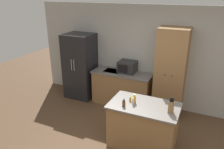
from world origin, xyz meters
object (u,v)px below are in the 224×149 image
object	(u,v)px
pantry_cabinet	(170,73)
knife_block	(171,107)
refrigerator	(80,66)
spice_bottle_amber_oil	(133,101)
spice_bottle_short_red	(124,103)
spice_bottle_tall_dark	(134,99)
microwave	(127,67)
spice_bottle_green_herb	(124,101)
spice_bottle_pale_salt	(130,99)

from	to	relation	value
pantry_cabinet	knife_block	world-z (taller)	pantry_cabinet
refrigerator	spice_bottle_amber_oil	xyz separation A→B (m)	(2.09, -1.45, 0.06)
knife_block	spice_bottle_short_red	xyz separation A→B (m)	(-0.83, -0.14, -0.05)
spice_bottle_amber_oil	spice_bottle_tall_dark	bearing A→B (deg)	95.25
knife_block	spice_bottle_tall_dark	distance (m)	0.71
refrigerator	pantry_cabinet	distance (m)	2.49
knife_block	spice_bottle_tall_dark	world-z (taller)	knife_block
microwave	spice_bottle_tall_dark	bearing A→B (deg)	-64.48
pantry_cabinet	knife_block	size ratio (longest dim) A/B	7.23
spice_bottle_green_herb	spice_bottle_pale_salt	world-z (taller)	spice_bottle_green_herb
microwave	spice_bottle_tall_dark	xyz separation A→B (m)	(0.71, -1.49, -0.07)
refrigerator	knife_block	world-z (taller)	refrigerator
refrigerator	pantry_cabinet	bearing A→B (deg)	1.25
knife_block	spice_bottle_short_red	distance (m)	0.84
spice_bottle_tall_dark	spice_bottle_short_red	size ratio (longest dim) A/B	1.27
spice_bottle_green_herb	refrigerator	bearing A→B (deg)	142.17
microwave	spice_bottle_pale_salt	world-z (taller)	microwave
spice_bottle_short_red	microwave	bearing A→B (deg)	108.92
spice_bottle_tall_dark	spice_bottle_short_red	world-z (taller)	spice_bottle_tall_dark
pantry_cabinet	spice_bottle_amber_oil	distance (m)	1.56
refrigerator	spice_bottle_tall_dark	xyz separation A→B (m)	(2.08, -1.37, 0.07)
refrigerator	spice_bottle_amber_oil	bearing A→B (deg)	-34.82
microwave	pantry_cabinet	bearing A→B (deg)	-3.39
spice_bottle_green_herb	spice_bottle_pale_salt	xyz separation A→B (m)	(0.08, 0.14, -0.01)
knife_block	spice_bottle_green_herb	xyz separation A→B (m)	(-0.86, -0.04, -0.07)
microwave	spice_bottle_green_herb	xyz separation A→B (m)	(0.55, -1.61, -0.10)
spice_bottle_pale_salt	spice_bottle_tall_dark	bearing A→B (deg)	-14.09
spice_bottle_green_herb	spice_bottle_pale_salt	distance (m)	0.16
knife_block	spice_bottle_amber_oil	world-z (taller)	knife_block
spice_bottle_tall_dark	spice_bottle_pale_salt	distance (m)	0.10
refrigerator	spice_bottle_short_red	xyz separation A→B (m)	(1.95, -1.59, 0.05)
refrigerator	spice_bottle_pale_salt	world-z (taller)	refrigerator
pantry_cabinet	spice_bottle_green_herb	distance (m)	1.65
spice_bottle_short_red	spice_bottle_green_herb	world-z (taller)	spice_bottle_short_red
spice_bottle_short_red	spice_bottle_amber_oil	bearing A→B (deg)	45.40
pantry_cabinet	spice_bottle_amber_oil	bearing A→B (deg)	-104.71
knife_block	spice_bottle_amber_oil	xyz separation A→B (m)	(-0.69, -0.00, -0.05)
refrigerator	spice_bottle_green_herb	bearing A→B (deg)	-37.83
refrigerator	microwave	world-z (taller)	refrigerator
spice_bottle_short_red	knife_block	bearing A→B (deg)	9.48
spice_bottle_green_herb	spice_bottle_pale_salt	size ratio (longest dim) A/B	1.19
spice_bottle_amber_oil	spice_bottle_pale_salt	xyz separation A→B (m)	(-0.09, 0.10, -0.03)
pantry_cabinet	spice_bottle_pale_salt	xyz separation A→B (m)	(-0.49, -1.41, -0.13)
spice_bottle_pale_salt	spice_bottle_green_herb	bearing A→B (deg)	-118.32
refrigerator	spice_bottle_amber_oil	world-z (taller)	refrigerator
knife_block	spice_bottle_green_herb	size ratio (longest dim) A/B	3.03
refrigerator	knife_block	distance (m)	3.14
microwave	spice_bottle_pale_salt	size ratio (longest dim) A/B	5.40
spice_bottle_green_herb	spice_bottle_pale_salt	bearing A→B (deg)	61.68
knife_block	spice_bottle_pale_salt	distance (m)	0.80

